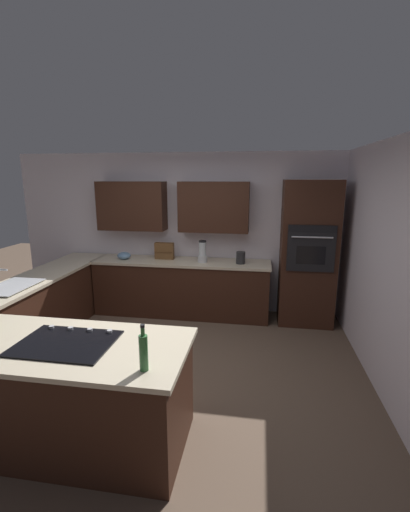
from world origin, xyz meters
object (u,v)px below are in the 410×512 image
object	(u,v)px
second_bottle	(144,352)
mixing_bowl	(124,256)
spice_rack	(164,251)
kettle	(241,258)
blender	(202,253)
sink_unit	(11,286)
wall_oven	(308,253)
cooktop	(66,343)

from	to	relation	value
second_bottle	mixing_bowl	bearing A→B (deg)	-65.69
mixing_bowl	spice_rack	world-z (taller)	spice_rack
spice_rack	kettle	size ratio (longest dim) A/B	1.65
blender	sink_unit	bearing A→B (deg)	38.41
wall_oven	spice_rack	world-z (taller)	wall_oven
cooktop	second_bottle	bearing A→B (deg)	159.86
blender	spice_rack	bearing A→B (deg)	-10.24
sink_unit	spice_rack	distance (m)	2.27
cooktop	mixing_bowl	world-z (taller)	mixing_bowl
cooktop	second_bottle	world-z (taller)	second_bottle
cooktop	blender	distance (m)	2.95
cooktop	kettle	distance (m)	3.13
cooktop	blender	world-z (taller)	blender
second_bottle	blender	bearing A→B (deg)	-87.73
wall_oven	blender	world-z (taller)	wall_oven
blender	spice_rack	distance (m)	0.66
wall_oven	kettle	world-z (taller)	wall_oven
wall_oven	spice_rack	size ratio (longest dim) A/B	7.03
blender	mixing_bowl	distance (m)	1.30
spice_rack	second_bottle	size ratio (longest dim) A/B	0.92
wall_oven	cooktop	xyz separation A→B (m)	(2.22, 2.91, -0.18)
sink_unit	second_bottle	bearing A→B (deg)	145.65
spice_rack	sink_unit	bearing A→B (deg)	51.02
wall_oven	spice_rack	bearing A→B (deg)	-2.13
cooktop	mixing_bowl	bearing A→B (deg)	-76.79
sink_unit	second_bottle	distance (m)	2.67
sink_unit	mixing_bowl	distance (m)	1.82
second_bottle	spice_rack	bearing A→B (deg)	-76.67
mixing_bowl	kettle	distance (m)	1.90
blender	second_bottle	bearing A→B (deg)	92.27
wall_oven	second_bottle	bearing A→B (deg)	65.16
sink_unit	mixing_bowl	size ratio (longest dim) A/B	3.27
sink_unit	second_bottle	world-z (taller)	second_bottle
spice_rack	kettle	world-z (taller)	spice_rack
sink_unit	blender	bearing A→B (deg)	-141.59
blender	mixing_bowl	world-z (taller)	blender
mixing_bowl	second_bottle	bearing A→B (deg)	114.31
kettle	blender	bearing A→B (deg)	-0.00
wall_oven	spice_rack	distance (m)	2.25
blender	mixing_bowl	size ratio (longest dim) A/B	1.62
mixing_bowl	spice_rack	xyz separation A→B (m)	(-0.65, -0.12, 0.08)
cooktop	blender	size ratio (longest dim) A/B	2.18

